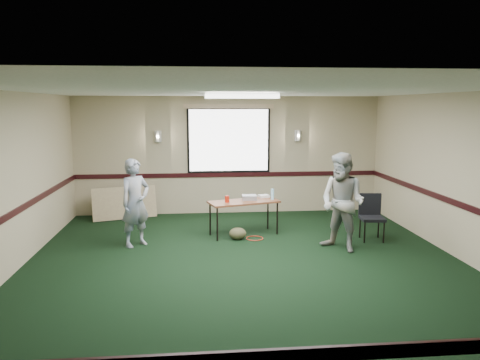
{
  "coord_description": "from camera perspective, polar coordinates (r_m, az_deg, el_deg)",
  "views": [
    {
      "loc": [
        -0.77,
        -6.72,
        2.48
      ],
      "look_at": [
        0.0,
        1.3,
        1.2
      ],
      "focal_mm": 35.0,
      "sensor_mm": 36.0,
      "label": 1
    }
  ],
  "objects": [
    {
      "name": "ground",
      "position": [
        7.2,
        1.01,
        -11.11
      ],
      "size": [
        8.0,
        8.0,
        0.0
      ],
      "primitive_type": "plane",
      "color": "black",
      "rests_on": "ground"
    },
    {
      "name": "room_shell",
      "position": [
        8.92,
        -0.51,
        3.24
      ],
      "size": [
        8.0,
        8.02,
        8.0
      ],
      "color": "tan",
      "rests_on": "ground"
    },
    {
      "name": "folding_table",
      "position": [
        9.01,
        0.47,
        -2.88
      ],
      "size": [
        1.43,
        0.89,
        0.67
      ],
      "rotation": [
        0.0,
        0.0,
        0.28
      ],
      "color": "#5D2F1A",
      "rests_on": "ground"
    },
    {
      "name": "projector",
      "position": [
        9.1,
        1.13,
        -2.15
      ],
      "size": [
        0.28,
        0.23,
        0.09
      ],
      "primitive_type": "cube",
      "rotation": [
        0.0,
        0.0,
        -0.02
      ],
      "color": "#919299",
      "rests_on": "folding_table"
    },
    {
      "name": "game_console",
      "position": [
        9.38,
        2.91,
        -1.97
      ],
      "size": [
        0.23,
        0.21,
        0.05
      ],
      "primitive_type": "cube",
      "rotation": [
        0.0,
        0.0,
        0.31
      ],
      "color": "white",
      "rests_on": "folding_table"
    },
    {
      "name": "red_cup",
      "position": [
        8.87,
        -1.59,
        -2.34
      ],
      "size": [
        0.08,
        0.08,
        0.13
      ],
      "primitive_type": "cylinder",
      "color": "#B01D0B",
      "rests_on": "folding_table"
    },
    {
      "name": "water_bottle",
      "position": [
        9.13,
        3.97,
        -1.75
      ],
      "size": [
        0.06,
        0.06,
        0.21
      ],
      "primitive_type": "cylinder",
      "color": "#9BDEFE",
      "rests_on": "folding_table"
    },
    {
      "name": "duffel_bag",
      "position": [
        8.81,
        -0.29,
        -6.55
      ],
      "size": [
        0.38,
        0.32,
        0.23
      ],
      "primitive_type": "ellipsoid",
      "rotation": [
        0.0,
        0.0,
        -0.27
      ],
      "color": "#403C24",
      "rests_on": "ground"
    },
    {
      "name": "cable_coil",
      "position": [
        8.89,
        1.79,
        -7.11
      ],
      "size": [
        0.41,
        0.41,
        0.02
      ],
      "primitive_type": "torus",
      "rotation": [
        0.0,
        0.0,
        0.32
      ],
      "color": "red",
      "rests_on": "ground"
    },
    {
      "name": "folded_table",
      "position": [
        10.65,
        -13.89,
        -2.74
      ],
      "size": [
        1.39,
        0.61,
        0.71
      ],
      "primitive_type": "cube",
      "rotation": [
        -0.21,
        0.0,
        0.3
      ],
      "color": "#A08163",
      "rests_on": "ground"
    },
    {
      "name": "conference_chair",
      "position": [
        9.09,
        15.7,
        -3.9
      ],
      "size": [
        0.46,
        0.48,
        0.85
      ],
      "rotation": [
        0.0,
        0.0,
        -0.11
      ],
      "color": "black",
      "rests_on": "ground"
    },
    {
      "name": "person_left",
      "position": [
        8.49,
        -12.64,
        -2.72
      ],
      "size": [
        0.68,
        0.66,
        1.57
      ],
      "primitive_type": "imported",
      "rotation": [
        0.0,
        0.0,
        0.71
      ],
      "color": "#3F5B8B",
      "rests_on": "ground"
    },
    {
      "name": "person_right",
      "position": [
        8.19,
        12.39,
        -2.66
      ],
      "size": [
        1.02,
        1.05,
        1.7
      ],
      "primitive_type": "imported",
      "rotation": [
        0.0,
        0.0,
        -0.87
      ],
      "color": "#7498B4",
      "rests_on": "ground"
    }
  ]
}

